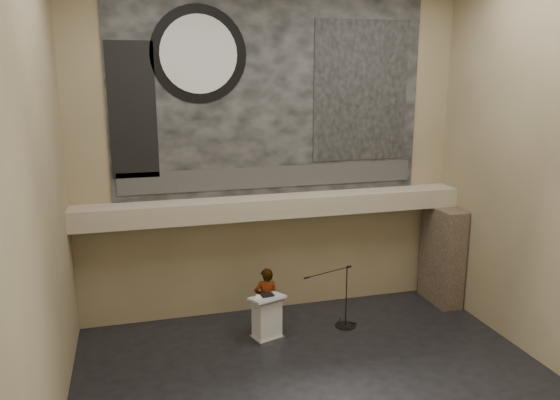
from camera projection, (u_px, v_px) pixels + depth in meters
name	position (u px, v px, depth m)	size (l,w,h in m)	color
floor	(321.00, 385.00, 11.23)	(10.00, 10.00, 0.00)	black
wall_back	(272.00, 153.00, 14.02)	(10.00, 0.02, 8.50)	#817152
wall_front	(440.00, 246.00, 6.51)	(10.00, 0.02, 8.50)	#817152
wall_left	(39.00, 199.00, 8.97)	(0.02, 8.00, 8.50)	#817152
wall_right	(547.00, 171.00, 11.56)	(0.02, 8.00, 8.50)	#817152
soffit	(276.00, 206.00, 13.94)	(10.00, 0.80, 0.50)	tan
sprinkler_left	(214.00, 222.00, 13.54)	(0.04, 0.04, 0.06)	#B2893D
sprinkler_right	(346.00, 212.00, 14.45)	(0.04, 0.04, 0.06)	#B2893D
banner	(272.00, 96.00, 13.66)	(8.00, 0.05, 5.00)	black
banner_text_strip	(272.00, 177.00, 14.09)	(7.76, 0.02, 0.55)	#2D2D2D
banner_clock_rim	(199.00, 54.00, 12.93)	(2.30, 2.30, 0.02)	black
banner_clock_face	(199.00, 54.00, 12.91)	(1.84, 1.84, 0.02)	silver
banner_building_print	(361.00, 91.00, 14.22)	(2.60, 0.02, 3.60)	black
banner_brick_print	(132.00, 111.00, 12.81)	(1.10, 0.02, 3.20)	black
stone_pier	(442.00, 255.00, 15.08)	(0.60, 1.40, 2.70)	#403227
lectern	(267.00, 318.00, 13.06)	(0.91, 0.77, 1.14)	silver
binder	(267.00, 295.00, 12.96)	(0.30, 0.24, 0.04)	black
papers	(260.00, 297.00, 12.88)	(0.22, 0.31, 0.01)	white
speaker_person	(266.00, 300.00, 13.42)	(0.60, 0.39, 1.64)	silver
mic_stand	(344.00, 317.00, 13.77)	(1.52, 0.70, 1.62)	black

